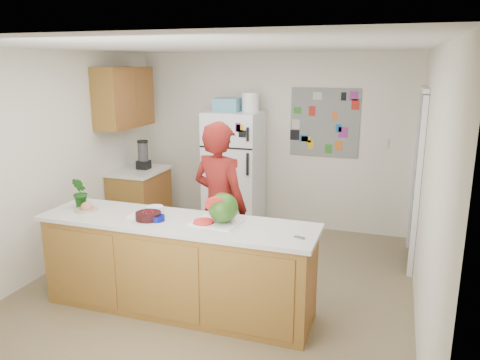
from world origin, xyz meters
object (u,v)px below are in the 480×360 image
(refrigerator, at_px, (234,171))
(person, at_px, (220,206))
(watermelon, at_px, (223,208))
(cherry_bowl, at_px, (148,216))

(refrigerator, xyz_separation_m, person, (0.46, -1.77, 0.04))
(refrigerator, xyz_separation_m, watermelon, (0.70, -2.33, 0.22))
(refrigerator, bearing_deg, person, -75.53)
(person, height_order, watermelon, person)
(person, relative_size, cherry_bowl, 7.42)
(person, distance_m, watermelon, 0.64)
(watermelon, bearing_deg, refrigerator, 106.86)
(person, relative_size, watermelon, 6.46)
(watermelon, xyz_separation_m, cherry_bowl, (-0.71, -0.12, -0.12))
(refrigerator, distance_m, cherry_bowl, 2.45)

